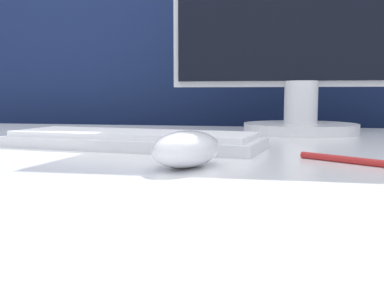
% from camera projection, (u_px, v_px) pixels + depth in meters
% --- Properties ---
extents(partition_panel, '(5.00, 0.03, 1.28)m').
position_uv_depth(partition_panel, '(269.00, 162.00, 1.24)').
color(partition_panel, navy).
rests_on(partition_panel, ground_plane).
extents(computer_mouse_near, '(0.09, 0.12, 0.04)m').
position_uv_depth(computer_mouse_near, '(187.00, 149.00, 0.48)').
color(computer_mouse_near, white).
rests_on(computer_mouse_near, desk).
extents(keyboard, '(0.40, 0.19, 0.02)m').
position_uv_depth(keyboard, '(132.00, 140.00, 0.66)').
color(keyboard, white).
rests_on(keyboard, desk).
extents(monitor, '(0.53, 0.23, 0.43)m').
position_uv_depth(monitor, '(303.00, 23.00, 0.90)').
color(monitor, white).
rests_on(monitor, desk).
extents(pen, '(0.13, 0.10, 0.01)m').
position_uv_depth(pen, '(363.00, 162.00, 0.50)').
color(pen, red).
rests_on(pen, desk).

